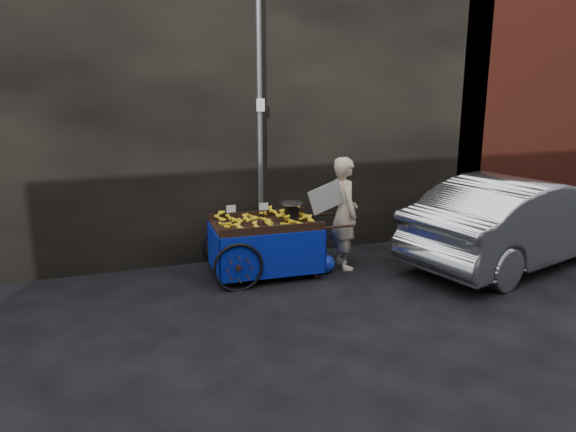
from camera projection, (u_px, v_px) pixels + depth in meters
name	position (u px, v px, depth m)	size (l,w,h in m)	color
ground	(268.00, 295.00, 7.42)	(80.00, 80.00, 0.00)	black
building_wall	(242.00, 94.00, 9.30)	(13.50, 2.00, 5.00)	black
street_pole	(260.00, 132.00, 8.20)	(0.12, 0.10, 4.00)	slate
banana_cart	(262.00, 229.00, 7.99)	(2.09, 1.07, 1.12)	black
vendor	(344.00, 213.00, 8.28)	(0.86, 0.63, 1.67)	beige
plastic_bag	(325.00, 264.00, 8.20)	(0.30, 0.24, 0.27)	#1A32C5
parked_car	(520.00, 220.00, 8.55)	(1.42, 4.08, 1.34)	#B8BBC0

